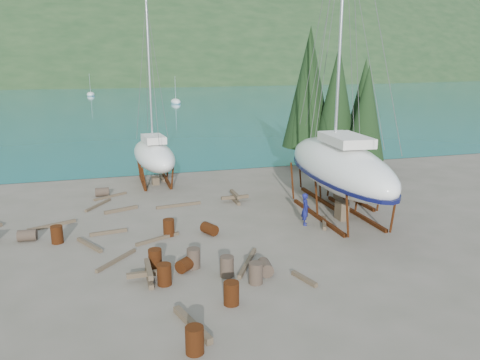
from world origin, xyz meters
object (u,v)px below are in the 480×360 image
object	(u,v)px
worker	(305,209)
large_sailboat_near	(339,166)
large_sailboat_far	(338,159)
small_sailboat_shore	(154,155)

from	to	relation	value
worker	large_sailboat_near	bearing A→B (deg)	-50.32
large_sailboat_far	small_sailboat_shore	size ratio (longest dim) A/B	1.29
large_sailboat_far	worker	world-z (taller)	large_sailboat_far
large_sailboat_far	worker	size ratio (longest dim) A/B	9.30
small_sailboat_shore	worker	distance (m)	13.53
large_sailboat_far	large_sailboat_near	bearing A→B (deg)	-117.37
large_sailboat_near	worker	distance (m)	3.26
large_sailboat_near	large_sailboat_far	distance (m)	3.33
large_sailboat_near	large_sailboat_far	world-z (taller)	large_sailboat_near
small_sailboat_shore	worker	size ratio (longest dim) A/B	7.21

